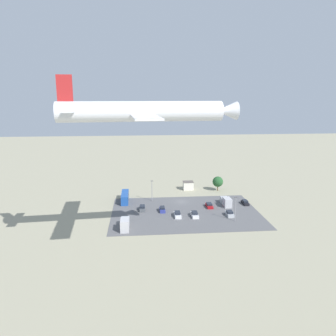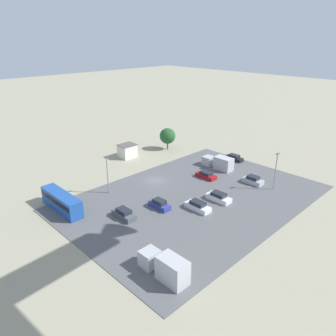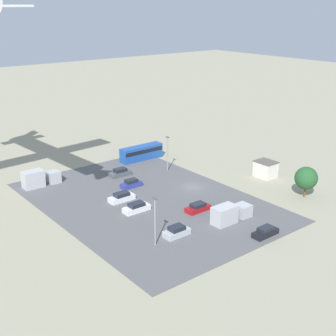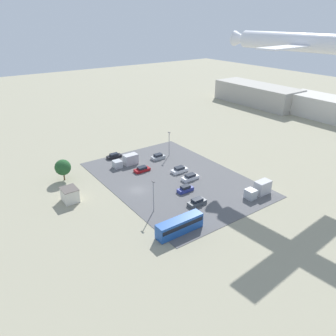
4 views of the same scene
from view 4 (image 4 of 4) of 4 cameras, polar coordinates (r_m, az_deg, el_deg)
The scene contains 19 objects.
ground_plane at distance 82.13m, azimuth -5.29°, elevation -3.91°, with size 400.00×400.00×0.00m, color gray.
parking_lot_surface at distance 87.38m, azimuth 0.88°, elevation -1.89°, with size 47.44×33.14×0.08m.
shed_building at distance 79.91m, azimuth -16.72°, elevation -4.48°, with size 4.19×3.51×3.30m.
bus at distance 66.05m, azimuth 2.03°, elevation -9.91°, with size 2.47×10.29×3.14m.
parked_car_0 at distance 80.98m, azimuth 3.04°, elevation -3.68°, with size 1.71×4.16×1.60m.
parked_car_1 at distance 90.85m, azimuth 2.01°, elevation -0.32°, with size 1.95×4.74×1.55m.
parked_car_2 at distance 75.70m, azimuth 5.08°, elevation -5.95°, with size 1.88×4.49×1.63m.
parked_car_3 at distance 86.85m, azimuth 3.89°, elevation -1.62°, with size 1.90×4.77×1.56m.
parked_car_4 at distance 91.51m, azimuth -4.54°, elevation -0.23°, with size 1.96×4.47×1.41m.
parked_car_5 at distance 101.25m, azimuth -9.37°, elevation 2.07°, with size 1.75×4.47×1.44m.
parked_car_6 at distance 99.24m, azimuth -1.73°, elevation 1.96°, with size 1.99×4.17×1.59m.
parked_truck_0 at distance 82.08m, azimuth 15.60°, elevation -3.56°, with size 2.38×7.30×3.30m.
parked_truck_1 at distance 95.56m, azimuth -7.17°, elevation 1.28°, with size 2.43×7.50×2.96m.
tree_near_shed at distance 89.59m, azimuth -17.85°, elevation 0.10°, with size 4.17×4.17×5.76m.
light_pole_lot_centre at distance 100.55m, azimuth 0.20°, elevation 4.46°, with size 0.90×0.28×7.54m.
light_pole_lot_edge at distance 71.47m, azimuth -2.56°, elevation -4.65°, with size 0.90×0.28×7.46m.
horizon_terminal_block at distance 153.70m, azimuth 26.79°, elevation 9.13°, with size 39.52×14.39×8.82m.
horizon_parking_garage at distance 169.58m, azimuth 15.22°, elevation 12.28°, with size 43.16×15.29×9.35m.
airplane at distance 90.28m, azimuth 21.77°, elevation 19.67°, with size 39.16×32.02×9.63m.
Camera 4 is at (62.68, -35.39, 39.56)m, focal length 35.00 mm.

